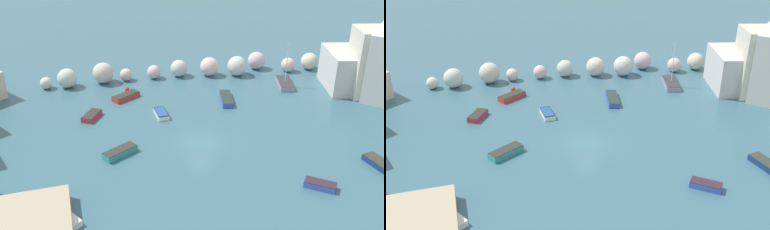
{
  "view_description": "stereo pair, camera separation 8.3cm",
  "coord_description": "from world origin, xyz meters",
  "views": [
    {
      "loc": [
        -8.96,
        -38.94,
        23.61
      ],
      "look_at": [
        0.0,
        4.31,
        1.0
      ],
      "focal_mm": 42.98,
      "sensor_mm": 36.0,
      "label": 1
    },
    {
      "loc": [
        -8.87,
        -38.96,
        23.61
      ],
      "look_at": [
        0.0,
        4.31,
        1.0
      ],
      "focal_mm": 42.98,
      "sensor_mm": 36.0,
      "label": 2
    }
  ],
  "objects": [
    {
      "name": "moored_boat_8",
      "position": [
        -3.02,
        6.74,
        0.29
      ],
      "size": [
        1.49,
        2.78,
        0.56
      ],
      "rotation": [
        0.0,
        0.0,
        1.68
      ],
      "color": "white",
      "rests_on": "cove_water"
    },
    {
      "name": "stone_dock",
      "position": [
        -15.59,
        -9.82,
        0.65
      ],
      "size": [
        6.91,
        6.69,
        1.29
      ],
      "primitive_type": "cube",
      "rotation": [
        0.0,
        0.0,
        0.08
      ],
      "color": "tan",
      "rests_on": "ground"
    },
    {
      "name": "channel_buoy",
      "position": [
        -6.26,
        14.31,
        0.29
      ],
      "size": [
        0.58,
        0.58,
        0.58
      ],
      "primitive_type": "sphere",
      "color": "red",
      "rests_on": "cove_water"
    },
    {
      "name": "moored_boat_3",
      "position": [
        -10.69,
        7.75,
        0.29
      ],
      "size": [
        2.37,
        2.97,
        0.58
      ],
      "rotation": [
        0.0,
        0.0,
        4.22
      ],
      "color": "#BF2E39",
      "rests_on": "cove_water"
    },
    {
      "name": "cove_water",
      "position": [
        0.0,
        0.0,
        0.0
      ],
      "size": [
        160.0,
        160.0,
        0.0
      ],
      "primitive_type": "plane",
      "color": "#376171",
      "rests_on": "ground"
    },
    {
      "name": "moored_boat_1",
      "position": [
        -8.1,
        -0.65,
        0.33
      ],
      "size": [
        3.52,
        2.89,
        0.66
      ],
      "rotation": [
        0.0,
        0.0,
        0.58
      ],
      "color": "teal",
      "rests_on": "cove_water"
    },
    {
      "name": "moored_boat_5",
      "position": [
        13.79,
        11.93,
        0.37
      ],
      "size": [
        2.49,
        4.31,
        5.71
      ],
      "rotation": [
        0.0,
        0.0,
        4.52
      ],
      "color": "gray",
      "rests_on": "cove_water"
    },
    {
      "name": "moored_boat_2",
      "position": [
        5.2,
        9.01,
        0.29
      ],
      "size": [
        1.89,
        4.29,
        0.59
      ],
      "rotation": [
        0.0,
        0.0,
        4.56
      ],
      "color": "blue",
      "rests_on": "cove_water"
    },
    {
      "name": "moored_boat_9",
      "position": [
        15.39,
        -7.96,
        0.3
      ],
      "size": [
        2.24,
        4.39,
        0.6
      ],
      "rotation": [
        0.0,
        0.0,
        1.8
      ],
      "color": "navy",
      "rests_on": "cove_water"
    },
    {
      "name": "rock_breakwater",
      "position": [
        2.4,
        17.41,
        1.19
      ],
      "size": [
        37.41,
        4.3,
        2.7
      ],
      "color": "beige",
      "rests_on": "ground"
    },
    {
      "name": "moored_boat_4",
      "position": [
        -6.57,
        12.13,
        0.3
      ],
      "size": [
        3.52,
        2.97,
        0.61
      ],
      "rotation": [
        0.0,
        0.0,
        3.74
      ],
      "color": "red",
      "rests_on": "cove_water"
    },
    {
      "name": "moored_boat_7",
      "position": [
        -13.2,
        -9.09,
        0.26
      ],
      "size": [
        3.25,
        3.95,
        0.52
      ],
      "rotation": [
        0.0,
        0.0,
        5.32
      ],
      "color": "white",
      "rests_on": "cove_water"
    },
    {
      "name": "moored_boat_6",
      "position": [
        8.39,
        -9.5,
        0.3
      ],
      "size": [
        2.82,
        2.46,
        0.59
      ],
      "rotation": [
        0.0,
        0.0,
        2.52
      ],
      "color": "#3C5ABF",
      "rests_on": "cove_water"
    }
  ]
}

